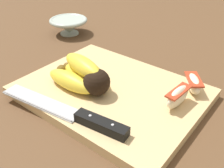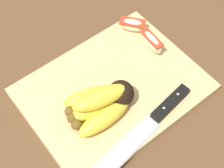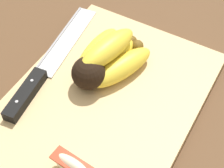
# 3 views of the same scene
# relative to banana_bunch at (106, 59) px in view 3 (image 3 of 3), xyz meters

# --- Properties ---
(ground_plane) EXTENTS (6.00, 6.00, 0.00)m
(ground_plane) POSITION_rel_banana_bunch_xyz_m (-0.03, -0.03, -0.05)
(ground_plane) COLOR brown
(cutting_board) EXTENTS (0.37, 0.28, 0.02)m
(cutting_board) POSITION_rel_banana_bunch_xyz_m (-0.05, -0.03, -0.04)
(cutting_board) COLOR tan
(cutting_board) RESTS_ON ground_plane
(banana_bunch) EXTENTS (0.15, 0.12, 0.07)m
(banana_bunch) POSITION_rel_banana_bunch_xyz_m (0.00, 0.00, 0.00)
(banana_bunch) COLOR black
(banana_bunch) RESTS_ON cutting_board
(chefs_knife) EXTENTS (0.28, 0.06, 0.02)m
(chefs_knife) POSITION_rel_banana_bunch_xyz_m (-0.07, 0.09, -0.02)
(chefs_knife) COLOR silver
(chefs_knife) RESTS_ON cutting_board
(apple_wedge_near) EXTENTS (0.03, 0.07, 0.04)m
(apple_wedge_near) POSITION_rel_banana_bunch_xyz_m (-0.19, -0.06, -0.00)
(apple_wedge_near) COLOR #F4E5C1
(apple_wedge_near) RESTS_ON cutting_board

